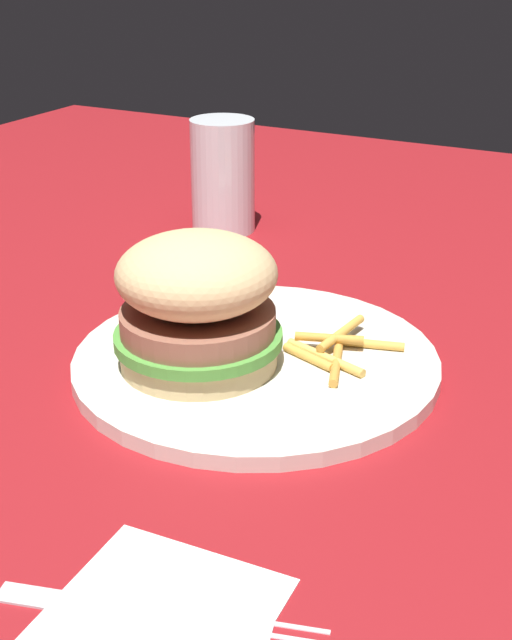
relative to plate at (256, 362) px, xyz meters
name	(u,v)px	position (x,y,z in m)	size (l,w,h in m)	color
ground_plane	(244,371)	(0.01, 0.01, -0.01)	(1.60, 1.60, 0.00)	maroon
plate	(256,362)	(0.00, 0.00, 0.00)	(0.28, 0.28, 0.01)	silver
sandwich	(197,302)	(0.03, 0.03, 0.06)	(0.13, 0.13, 0.10)	tan
fries_pile	(335,349)	(-0.05, -0.03, 0.01)	(0.09, 0.10, 0.01)	gold
napkin	(158,616)	(-0.08, 0.26, -0.01)	(0.11, 0.11, 0.00)	white
fork	(160,613)	(-0.08, 0.26, 0.00)	(0.17, 0.06, 0.00)	silver
drink_glass	(223,183)	(0.19, -0.28, 0.05)	(0.07, 0.07, 0.12)	silver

